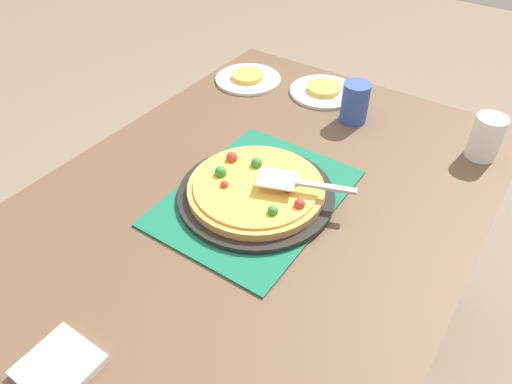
{
  "coord_description": "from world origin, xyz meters",
  "views": [
    {
      "loc": [
        -0.72,
        -0.49,
        1.52
      ],
      "look_at": [
        0.0,
        0.0,
        0.77
      ],
      "focal_mm": 33.39,
      "sensor_mm": 36.0,
      "label": 1
    }
  ],
  "objects_px": {
    "pizza_pan": "(256,194)",
    "pizza_server": "(297,182)",
    "pizza": "(256,187)",
    "plate_far_right": "(324,92)",
    "plate_near_left": "(248,79)",
    "served_slice_left": "(248,76)",
    "cup_far": "(486,137)",
    "napkin_stack": "(59,366)",
    "served_slice_right": "(324,88)",
    "cup_near": "(355,103)"
  },
  "relations": [
    {
      "from": "pizza_pan",
      "to": "pizza_server",
      "type": "relative_size",
      "value": 1.65
    },
    {
      "from": "pizza",
      "to": "plate_far_right",
      "type": "xyz_separation_m",
      "value": [
        0.55,
        0.11,
        -0.03
      ]
    },
    {
      "from": "plate_near_left",
      "to": "served_slice_left",
      "type": "height_order",
      "value": "served_slice_left"
    },
    {
      "from": "cup_far",
      "to": "pizza_server",
      "type": "relative_size",
      "value": 0.52
    },
    {
      "from": "plate_near_left",
      "to": "napkin_stack",
      "type": "relative_size",
      "value": 1.83
    },
    {
      "from": "plate_near_left",
      "to": "served_slice_right",
      "type": "xyz_separation_m",
      "value": [
        0.07,
        -0.25,
        0.01
      ]
    },
    {
      "from": "served_slice_right",
      "to": "cup_far",
      "type": "xyz_separation_m",
      "value": [
        -0.07,
        -0.51,
        0.04
      ]
    },
    {
      "from": "served_slice_left",
      "to": "served_slice_right",
      "type": "height_order",
      "value": "same"
    },
    {
      "from": "plate_far_right",
      "to": "pizza_server",
      "type": "distance_m",
      "value": 0.56
    },
    {
      "from": "pizza_pan",
      "to": "cup_far",
      "type": "xyz_separation_m",
      "value": [
        0.49,
        -0.4,
        0.05
      ]
    },
    {
      "from": "served_slice_right",
      "to": "pizza_pan",
      "type": "bearing_deg",
      "value": -168.81
    },
    {
      "from": "plate_near_left",
      "to": "served_slice_right",
      "type": "relative_size",
      "value": 2.0
    },
    {
      "from": "pizza",
      "to": "pizza_server",
      "type": "xyz_separation_m",
      "value": [
        0.03,
        -0.09,
        0.04
      ]
    },
    {
      "from": "served_slice_left",
      "to": "napkin_stack",
      "type": "xyz_separation_m",
      "value": [
        -1.04,
        -0.33,
        -0.01
      ]
    },
    {
      "from": "pizza",
      "to": "served_slice_left",
      "type": "bearing_deg",
      "value": 36.88
    },
    {
      "from": "cup_near",
      "to": "served_slice_right",
      "type": "bearing_deg",
      "value": 57.15
    },
    {
      "from": "napkin_stack",
      "to": "served_slice_left",
      "type": "bearing_deg",
      "value": 17.64
    },
    {
      "from": "served_slice_right",
      "to": "pizza_server",
      "type": "relative_size",
      "value": 0.48
    },
    {
      "from": "served_slice_left",
      "to": "cup_near",
      "type": "xyz_separation_m",
      "value": [
        -0.03,
        -0.4,
        0.04
      ]
    },
    {
      "from": "pizza_server",
      "to": "napkin_stack",
      "type": "xyz_separation_m",
      "value": [
        -0.59,
        0.12,
        -0.06
      ]
    },
    {
      "from": "plate_far_right",
      "to": "pizza_server",
      "type": "bearing_deg",
      "value": -158.8
    },
    {
      "from": "served_slice_left",
      "to": "pizza_server",
      "type": "distance_m",
      "value": 0.64
    },
    {
      "from": "plate_far_right",
      "to": "served_slice_left",
      "type": "height_order",
      "value": "served_slice_left"
    },
    {
      "from": "plate_near_left",
      "to": "pizza_server",
      "type": "bearing_deg",
      "value": -134.79
    },
    {
      "from": "pizza",
      "to": "cup_near",
      "type": "xyz_separation_m",
      "value": [
        0.45,
        -0.04,
        0.03
      ]
    },
    {
      "from": "pizza_pan",
      "to": "served_slice_right",
      "type": "xyz_separation_m",
      "value": [
        0.55,
        0.11,
        0.01
      ]
    },
    {
      "from": "cup_far",
      "to": "pizza",
      "type": "bearing_deg",
      "value": 140.25
    },
    {
      "from": "pizza",
      "to": "napkin_stack",
      "type": "relative_size",
      "value": 2.75
    },
    {
      "from": "pizza_pan",
      "to": "napkin_stack",
      "type": "distance_m",
      "value": 0.56
    },
    {
      "from": "pizza",
      "to": "cup_far",
      "type": "relative_size",
      "value": 2.75
    },
    {
      "from": "cup_far",
      "to": "napkin_stack",
      "type": "xyz_separation_m",
      "value": [
        -1.05,
        0.43,
        -0.05
      ]
    },
    {
      "from": "served_slice_left",
      "to": "pizza_server",
      "type": "height_order",
      "value": "pizza_server"
    },
    {
      "from": "served_slice_left",
      "to": "plate_near_left",
      "type": "bearing_deg",
      "value": 0.0
    },
    {
      "from": "served_slice_right",
      "to": "plate_far_right",
      "type": "bearing_deg",
      "value": 0.0
    },
    {
      "from": "served_slice_left",
      "to": "cup_near",
      "type": "relative_size",
      "value": 0.92
    },
    {
      "from": "served_slice_right",
      "to": "napkin_stack",
      "type": "relative_size",
      "value": 0.92
    },
    {
      "from": "pizza_server",
      "to": "served_slice_right",
      "type": "bearing_deg",
      "value": 21.2
    },
    {
      "from": "served_slice_right",
      "to": "pizza_server",
      "type": "xyz_separation_m",
      "value": [
        -0.52,
        -0.2,
        0.05
      ]
    },
    {
      "from": "served_slice_left",
      "to": "served_slice_right",
      "type": "distance_m",
      "value": 0.26
    },
    {
      "from": "pizza",
      "to": "plate_far_right",
      "type": "bearing_deg",
      "value": 11.24
    },
    {
      "from": "served_slice_right",
      "to": "napkin_stack",
      "type": "height_order",
      "value": "served_slice_right"
    },
    {
      "from": "cup_near",
      "to": "pizza_server",
      "type": "bearing_deg",
      "value": -173.03
    },
    {
      "from": "pizza",
      "to": "served_slice_right",
      "type": "bearing_deg",
      "value": 11.24
    },
    {
      "from": "pizza",
      "to": "napkin_stack",
      "type": "height_order",
      "value": "pizza"
    },
    {
      "from": "pizza_server",
      "to": "pizza_pan",
      "type": "bearing_deg",
      "value": 110.13
    },
    {
      "from": "pizza_pan",
      "to": "served_slice_left",
      "type": "height_order",
      "value": "served_slice_left"
    },
    {
      "from": "served_slice_left",
      "to": "napkin_stack",
      "type": "bearing_deg",
      "value": -162.36
    },
    {
      "from": "served_slice_left",
      "to": "cup_far",
      "type": "distance_m",
      "value": 0.77
    },
    {
      "from": "cup_near",
      "to": "pizza_server",
      "type": "xyz_separation_m",
      "value": [
        -0.42,
        -0.05,
        0.01
      ]
    },
    {
      "from": "pizza_pan",
      "to": "cup_far",
      "type": "height_order",
      "value": "cup_far"
    }
  ]
}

